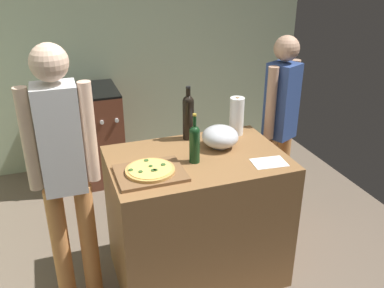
{
  "coord_description": "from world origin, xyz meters",
  "views": [
    {
      "loc": [
        -0.59,
        -1.61,
        2.12
      ],
      "look_at": [
        0.24,
        0.75,
        0.97
      ],
      "focal_mm": 39.48,
      "sensor_mm": 36.0,
      "label": 1
    }
  ],
  "objects_px": {
    "pizza": "(150,170)",
    "paper_towel_roll": "(237,116)",
    "wine_bottle_dark": "(195,142)",
    "stove": "(86,136)",
    "wine_bottle_green": "(188,115)",
    "person_in_stripes": "(64,166)",
    "person_in_red": "(280,123)",
    "mixing_bowl": "(220,137)"
  },
  "relations": [
    {
      "from": "person_in_red",
      "to": "paper_towel_roll",
      "type": "bearing_deg",
      "value": -163.06
    },
    {
      "from": "person_in_stripes",
      "to": "person_in_red",
      "type": "xyz_separation_m",
      "value": [
        1.65,
        0.39,
        -0.1
      ]
    },
    {
      "from": "wine_bottle_dark",
      "to": "person_in_red",
      "type": "height_order",
      "value": "person_in_red"
    },
    {
      "from": "pizza",
      "to": "person_in_red",
      "type": "xyz_separation_m",
      "value": [
        1.17,
        0.52,
        -0.06
      ]
    },
    {
      "from": "person_in_stripes",
      "to": "person_in_red",
      "type": "height_order",
      "value": "person_in_stripes"
    },
    {
      "from": "wine_bottle_green",
      "to": "mixing_bowl",
      "type": "bearing_deg",
      "value": -53.33
    },
    {
      "from": "mixing_bowl",
      "to": "person_in_red",
      "type": "relative_size",
      "value": 0.16
    },
    {
      "from": "stove",
      "to": "person_in_red",
      "type": "height_order",
      "value": "person_in_red"
    },
    {
      "from": "mixing_bowl",
      "to": "stove",
      "type": "bearing_deg",
      "value": 116.0
    },
    {
      "from": "wine_bottle_green",
      "to": "person_in_stripes",
      "type": "relative_size",
      "value": 0.22
    },
    {
      "from": "wine_bottle_dark",
      "to": "wine_bottle_green",
      "type": "distance_m",
      "value": 0.36
    },
    {
      "from": "paper_towel_roll",
      "to": "person_in_stripes",
      "type": "bearing_deg",
      "value": -168.18
    },
    {
      "from": "paper_towel_roll",
      "to": "wine_bottle_green",
      "type": "distance_m",
      "value": 0.35
    },
    {
      "from": "mixing_bowl",
      "to": "wine_bottle_green",
      "type": "xyz_separation_m",
      "value": [
        -0.15,
        0.21,
        0.1
      ]
    },
    {
      "from": "stove",
      "to": "person_in_stripes",
      "type": "height_order",
      "value": "person_in_stripes"
    },
    {
      "from": "person_in_stripes",
      "to": "pizza",
      "type": "bearing_deg",
      "value": -15.47
    },
    {
      "from": "pizza",
      "to": "wine_bottle_green",
      "type": "distance_m",
      "value": 0.59
    },
    {
      "from": "wine_bottle_green",
      "to": "wine_bottle_dark",
      "type": "bearing_deg",
      "value": -102.85
    },
    {
      "from": "wine_bottle_green",
      "to": "person_in_red",
      "type": "bearing_deg",
      "value": 6.97
    },
    {
      "from": "pizza",
      "to": "paper_towel_roll",
      "type": "relative_size",
      "value": 1.06
    },
    {
      "from": "wine_bottle_green",
      "to": "pizza",
      "type": "bearing_deg",
      "value": -132.21
    },
    {
      "from": "person_in_red",
      "to": "person_in_stripes",
      "type": "bearing_deg",
      "value": -166.79
    },
    {
      "from": "paper_towel_roll",
      "to": "person_in_stripes",
      "type": "relative_size",
      "value": 0.16
    },
    {
      "from": "pizza",
      "to": "wine_bottle_dark",
      "type": "height_order",
      "value": "wine_bottle_dark"
    },
    {
      "from": "wine_bottle_green",
      "to": "person_in_red",
      "type": "xyz_separation_m",
      "value": [
        0.79,
        0.1,
        -0.2
      ]
    },
    {
      "from": "pizza",
      "to": "stove",
      "type": "bearing_deg",
      "value": 97.13
    },
    {
      "from": "pizza",
      "to": "wine_bottle_dark",
      "type": "xyz_separation_m",
      "value": [
        0.3,
        0.07,
        0.1
      ]
    },
    {
      "from": "wine_bottle_green",
      "to": "stove",
      "type": "bearing_deg",
      "value": 114.15
    },
    {
      "from": "mixing_bowl",
      "to": "wine_bottle_dark",
      "type": "xyz_separation_m",
      "value": [
        -0.23,
        -0.15,
        0.06
      ]
    },
    {
      "from": "wine_bottle_dark",
      "to": "stove",
      "type": "xyz_separation_m",
      "value": [
        -0.52,
        1.7,
        -0.58
      ]
    },
    {
      "from": "pizza",
      "to": "stove",
      "type": "height_order",
      "value": "stove"
    },
    {
      "from": "mixing_bowl",
      "to": "person_in_stripes",
      "type": "distance_m",
      "value": 1.01
    },
    {
      "from": "wine_bottle_green",
      "to": "person_in_red",
      "type": "relative_size",
      "value": 0.24
    },
    {
      "from": "paper_towel_roll",
      "to": "stove",
      "type": "bearing_deg",
      "value": 124.54
    },
    {
      "from": "wine_bottle_dark",
      "to": "stove",
      "type": "bearing_deg",
      "value": 107.13
    },
    {
      "from": "stove",
      "to": "person_in_stripes",
      "type": "xyz_separation_m",
      "value": [
        -0.25,
        -1.64,
        0.52
      ]
    },
    {
      "from": "pizza",
      "to": "stove",
      "type": "relative_size",
      "value": 0.3
    },
    {
      "from": "wine_bottle_green",
      "to": "person_in_stripes",
      "type": "distance_m",
      "value": 0.91
    },
    {
      "from": "wine_bottle_green",
      "to": "stove",
      "type": "distance_m",
      "value": 1.6
    },
    {
      "from": "mixing_bowl",
      "to": "stove",
      "type": "height_order",
      "value": "mixing_bowl"
    },
    {
      "from": "wine_bottle_dark",
      "to": "stove",
      "type": "relative_size",
      "value": 0.33
    },
    {
      "from": "wine_bottle_green",
      "to": "person_in_stripes",
      "type": "bearing_deg",
      "value": -161.32
    }
  ]
}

